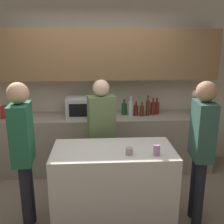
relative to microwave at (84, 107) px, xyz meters
The scene contains 18 objects.
back_wall 0.60m from the microwave, 55.17° to the left, with size 6.40×0.40×2.70m.
back_counter 0.63m from the microwave, ahead, with size 3.60×0.62×0.90m.
kitchen_island 1.45m from the microwave, 73.52° to the right, with size 1.33×0.66×0.89m.
microwave is the anchor object (origin of this frame).
toaster 1.10m from the microwave, behind, with size 0.26×0.16×0.18m.
potted_plant 1.75m from the microwave, ahead, with size 0.14×0.14×0.40m.
bottle_0 0.64m from the microwave, ahead, with size 0.08×0.08×0.25m.
bottle_1 0.73m from the microwave, ahead, with size 0.07×0.07×0.32m.
bottle_2 0.82m from the microwave, ahead, with size 0.07×0.07×0.22m.
bottle_3 0.90m from the microwave, ahead, with size 0.07×0.07×0.23m.
bottle_4 0.99m from the microwave, ahead, with size 0.06×0.06×0.32m.
bottle_5 1.09m from the microwave, ahead, with size 0.08×0.08×0.27m.
bottle_6 1.16m from the microwave, ahead, with size 0.08×0.08×0.26m.
cup_0 1.52m from the microwave, 69.50° to the right, with size 0.07×0.07×0.08m.
cup_1 1.66m from the microwave, 60.89° to the right, with size 0.07×0.07×0.11m.
person_left 0.74m from the microwave, 69.14° to the right, with size 0.37×0.25×1.57m.
person_center 1.45m from the microwave, 113.18° to the right, with size 0.22×0.35×1.65m.
person_right 1.89m from the microwave, 45.46° to the right, with size 0.22×0.35×1.64m.
Camera 1 is at (0.01, -2.53, 2.05)m, focal length 42.00 mm.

